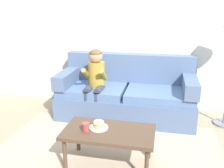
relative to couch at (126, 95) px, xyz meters
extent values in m
plane|color=#9E896B|center=(-0.05, -0.85, -0.35)|extent=(10.00, 10.00, 0.00)
cube|color=silver|center=(-0.05, 0.55, 1.05)|extent=(8.00, 0.10, 2.80)
cube|color=tan|center=(-0.05, -1.10, -0.34)|extent=(2.76, 1.75, 0.01)
cube|color=slate|center=(0.00, -0.05, -0.16)|extent=(2.12, 0.90, 0.38)
cube|color=#4E6794|center=(-0.53, -0.10, 0.09)|extent=(1.02, 0.74, 0.12)
cube|color=#4E6794|center=(0.53, -0.10, 0.09)|extent=(1.02, 0.74, 0.12)
cube|color=slate|center=(0.00, 0.30, 0.39)|extent=(2.12, 0.20, 0.47)
cube|color=slate|center=(-0.96, -0.05, 0.26)|extent=(0.20, 0.90, 0.22)
cube|color=slate|center=(0.96, -0.05, 0.26)|extent=(0.20, 0.90, 0.22)
cube|color=#4C3828|center=(0.02, -1.37, 0.06)|extent=(0.99, 0.54, 0.04)
cylinder|color=#4C3828|center=(-0.41, -1.58, -0.15)|extent=(0.04, 0.04, 0.39)
cylinder|color=#4C3828|center=(0.46, -1.58, -0.15)|extent=(0.04, 0.04, 0.39)
cylinder|color=#4C3828|center=(-0.41, -1.17, -0.15)|extent=(0.04, 0.04, 0.39)
cylinder|color=#4C3828|center=(0.46, -1.17, -0.15)|extent=(0.04, 0.04, 0.39)
cylinder|color=olive|center=(-0.46, -0.13, 0.35)|extent=(0.26, 0.26, 0.40)
sphere|color=tan|center=(-0.46, -0.15, 0.65)|extent=(0.21, 0.21, 0.21)
ellipsoid|color=brown|center=(-0.46, -0.15, 0.70)|extent=(0.20, 0.20, 0.12)
cylinder|color=#333847|center=(-0.54, -0.28, 0.16)|extent=(0.11, 0.30, 0.11)
cylinder|color=#333847|center=(-0.54, -0.43, -0.07)|extent=(0.09, 0.09, 0.44)
cube|color=black|center=(-0.54, -0.48, -0.32)|extent=(0.10, 0.20, 0.06)
cylinder|color=olive|center=(-0.60, -0.24, 0.39)|extent=(0.07, 0.29, 0.23)
cylinder|color=#333847|center=(-0.38, -0.28, 0.16)|extent=(0.11, 0.30, 0.11)
cylinder|color=#333847|center=(-0.38, -0.43, -0.07)|extent=(0.09, 0.09, 0.44)
cube|color=black|center=(-0.38, -0.48, -0.32)|extent=(0.10, 0.20, 0.06)
cylinder|color=olive|center=(-0.32, -0.24, 0.39)|extent=(0.07, 0.29, 0.23)
cylinder|color=white|center=(-0.10, -1.34, 0.09)|extent=(0.21, 0.21, 0.01)
torus|color=tan|center=(-0.10, -1.34, 0.11)|extent=(0.16, 0.16, 0.04)
torus|color=beige|center=(-0.10, -1.34, 0.15)|extent=(0.16, 0.16, 0.04)
cylinder|color=#993D38|center=(-0.22, -1.43, 0.13)|extent=(0.08, 0.08, 0.09)
cube|color=blue|center=(0.39, -0.84, -0.32)|extent=(0.16, 0.09, 0.05)
cylinder|color=blue|center=(0.31, -0.84, -0.32)|extent=(0.06, 0.06, 0.05)
cylinder|color=blue|center=(0.48, -0.84, -0.32)|extent=(0.06, 0.06, 0.05)
cylinder|color=slate|center=(1.51, -0.02, -0.33)|extent=(0.30, 0.30, 0.03)
camera|label=1|loc=(0.56, -3.72, 1.37)|focal=39.50mm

